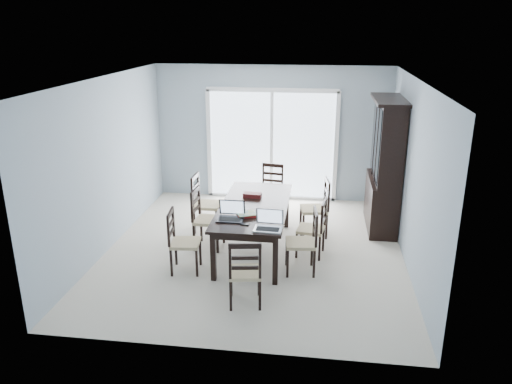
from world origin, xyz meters
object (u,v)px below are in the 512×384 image
Objects in this scene: dining_table at (254,210)px; laptop_dark at (230,216)px; cell_phone at (245,224)px; chair_end_near at (245,266)px; chair_end_far at (271,184)px; chair_right_near at (307,234)px; chair_left_far at (202,197)px; chair_right_mid at (317,222)px; chair_right_far at (320,201)px; hot_tub at (260,159)px; china_hutch at (385,166)px; chair_left_near at (179,235)px; game_box at (252,195)px; chair_left_mid at (203,212)px; laptop_silver at (268,226)px.

dining_table is 5.92× the size of laptop_dark.
cell_phone is (0.23, -0.14, -0.06)m from laptop_dark.
chair_end_near is 0.98× the size of chair_end_far.
chair_right_near is 2.88× the size of laptop_dark.
chair_left_far is 2.05m from chair_right_mid.
chair_right_far is 3.16m from hot_tub.
china_hutch is 1.99× the size of chair_right_far.
chair_left_far reaches higher than chair_right_far.
chair_right_far is 2.51m from chair_end_near.
chair_end_far is at bearing 150.68° from chair_left_near.
chair_left_near is at bearing 75.53° from chair_end_far.
hot_tub reaches higher than dining_table.
chair_left_near is 0.93× the size of chair_left_far.
chair_right_near is 2.32m from chair_end_far.
chair_right_near is 1.03× the size of chair_end_near.
game_box is at bearing -84.94° from hot_tub.
china_hutch is 2.12× the size of chair_left_near.
china_hutch is 2.01× the size of chair_left_mid.
chair_left_mid is 0.98× the size of chair_left_far.
hot_tub is at bearing -68.18° from chair_end_far.
chair_right_far reaches higher than cell_phone.
chair_right_near is at bearing 36.92° from laptop_silver.
chair_right_far reaches higher than chair_end_far.
chair_right_mid is at bearing 57.43° from laptop_silver.
game_box is at bearing 80.91° from laptop_dark.
chair_end_far reaches higher than hot_tub.
laptop_silver is at bearing 39.80° from chair_left_far.
chair_end_near reaches higher than hot_tub.
china_hutch reaches higher than chair_end_far.
dining_table is 2.11× the size of chair_end_near.
chair_right_near is 2.80× the size of laptop_silver.
laptop_silver reaches higher than dining_table.
china_hutch is 2.31m from game_box.
chair_right_far is at bearing 6.34° from chair_right_mid.
chair_left_near is 1.78m from chair_right_near.
hot_tub is at bearing 105.67° from cell_phone.
dining_table is 2.06× the size of chair_right_near.
hot_tub is (-0.35, 4.40, -0.28)m from cell_phone.
chair_right_near reaches higher than cell_phone.
chair_right_near reaches higher than game_box.
china_hutch reaches higher than chair_left_mid.
china_hutch is 7.99× the size of game_box.
hot_tub is at bearing 169.53° from chair_left_far.
chair_right_mid is 2.65× the size of laptop_silver.
chair_left_near is 1.44m from game_box.
chair_right_mid is (0.12, 0.54, -0.03)m from chair_right_near.
chair_end_far reaches higher than chair_right_mid.
chair_left_far is 2.92× the size of laptop_silver.
chair_right_near is at bearing 56.07° from chair_left_far.
chair_end_near reaches higher than game_box.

